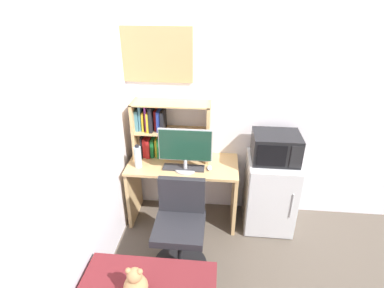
{
  "coord_description": "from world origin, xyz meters",
  "views": [
    {
      "loc": [
        -0.59,
        -3.06,
        2.39
      ],
      "look_at": [
        -0.86,
        -0.3,
        0.98
      ],
      "focal_mm": 28.51,
      "sensor_mm": 36.0,
      "label": 1
    }
  ],
  "objects_px": {
    "monitor": "(185,148)",
    "wall_corkboard": "(157,55)",
    "microwave": "(276,147)",
    "desk_chair": "(180,232)",
    "water_bottle": "(138,157)",
    "hutch_bookshelf": "(160,129)",
    "keyboard": "(184,168)",
    "teddy_bear": "(136,284)",
    "mini_fridge": "(269,193)",
    "computer_mouse": "(209,168)"
  },
  "relations": [
    {
      "from": "monitor",
      "to": "wall_corkboard",
      "type": "relative_size",
      "value": 0.76
    },
    {
      "from": "hutch_bookshelf",
      "to": "water_bottle",
      "type": "xyz_separation_m",
      "value": [
        -0.19,
        -0.26,
        -0.2
      ]
    },
    {
      "from": "monitor",
      "to": "keyboard",
      "type": "distance_m",
      "value": 0.25
    },
    {
      "from": "mini_fridge",
      "to": "hutch_bookshelf",
      "type": "bearing_deg",
      "value": 173.0
    },
    {
      "from": "computer_mouse",
      "to": "wall_corkboard",
      "type": "distance_m",
      "value": 1.25
    },
    {
      "from": "hutch_bookshelf",
      "to": "monitor",
      "type": "distance_m",
      "value": 0.42
    },
    {
      "from": "computer_mouse",
      "to": "water_bottle",
      "type": "bearing_deg",
      "value": -178.11
    },
    {
      "from": "microwave",
      "to": "wall_corkboard",
      "type": "height_order",
      "value": "wall_corkboard"
    },
    {
      "from": "computer_mouse",
      "to": "teddy_bear",
      "type": "xyz_separation_m",
      "value": [
        -0.44,
        -1.31,
        -0.17
      ]
    },
    {
      "from": "computer_mouse",
      "to": "teddy_bear",
      "type": "relative_size",
      "value": 0.38
    },
    {
      "from": "monitor",
      "to": "wall_corkboard",
      "type": "bearing_deg",
      "value": 129.28
    },
    {
      "from": "keyboard",
      "to": "desk_chair",
      "type": "distance_m",
      "value": 0.66
    },
    {
      "from": "computer_mouse",
      "to": "mini_fridge",
      "type": "relative_size",
      "value": 0.12
    },
    {
      "from": "keyboard",
      "to": "teddy_bear",
      "type": "height_order",
      "value": "keyboard"
    },
    {
      "from": "computer_mouse",
      "to": "water_bottle",
      "type": "height_order",
      "value": "water_bottle"
    },
    {
      "from": "teddy_bear",
      "to": "keyboard",
      "type": "bearing_deg",
      "value": 82.19
    },
    {
      "from": "desk_chair",
      "to": "teddy_bear",
      "type": "relative_size",
      "value": 3.39
    },
    {
      "from": "monitor",
      "to": "desk_chair",
      "type": "relative_size",
      "value": 0.61
    },
    {
      "from": "keyboard",
      "to": "computer_mouse",
      "type": "distance_m",
      "value": 0.26
    },
    {
      "from": "monitor",
      "to": "mini_fridge",
      "type": "distance_m",
      "value": 1.08
    },
    {
      "from": "desk_chair",
      "to": "mini_fridge",
      "type": "bearing_deg",
      "value": 36.93
    },
    {
      "from": "microwave",
      "to": "mini_fridge",
      "type": "bearing_deg",
      "value": -90.11
    },
    {
      "from": "mini_fridge",
      "to": "microwave",
      "type": "bearing_deg",
      "value": 89.89
    },
    {
      "from": "computer_mouse",
      "to": "mini_fridge",
      "type": "distance_m",
      "value": 0.74
    },
    {
      "from": "water_bottle",
      "to": "microwave",
      "type": "distance_m",
      "value": 1.41
    },
    {
      "from": "monitor",
      "to": "microwave",
      "type": "xyz_separation_m",
      "value": [
        0.9,
        0.14,
        -0.02
      ]
    },
    {
      "from": "hutch_bookshelf",
      "to": "desk_chair",
      "type": "xyz_separation_m",
      "value": [
        0.32,
        -0.82,
        -0.66
      ]
    },
    {
      "from": "monitor",
      "to": "water_bottle",
      "type": "relative_size",
      "value": 2.14
    },
    {
      "from": "hutch_bookshelf",
      "to": "keyboard",
      "type": "bearing_deg",
      "value": -42.14
    },
    {
      "from": "hutch_bookshelf",
      "to": "wall_corkboard",
      "type": "height_order",
      "value": "wall_corkboard"
    },
    {
      "from": "desk_chair",
      "to": "wall_corkboard",
      "type": "bearing_deg",
      "value": 109.65
    },
    {
      "from": "computer_mouse",
      "to": "microwave",
      "type": "distance_m",
      "value": 0.7
    },
    {
      "from": "keyboard",
      "to": "microwave",
      "type": "relative_size",
      "value": 0.92
    },
    {
      "from": "hutch_bookshelf",
      "to": "monitor",
      "type": "bearing_deg",
      "value": -42.65
    },
    {
      "from": "mini_fridge",
      "to": "desk_chair",
      "type": "xyz_separation_m",
      "value": [
        -0.89,
        -0.67,
        -0.02
      ]
    },
    {
      "from": "microwave",
      "to": "wall_corkboard",
      "type": "xyz_separation_m",
      "value": [
        -1.22,
        0.26,
        0.84
      ]
    },
    {
      "from": "hutch_bookshelf",
      "to": "desk_chair",
      "type": "height_order",
      "value": "hutch_bookshelf"
    },
    {
      "from": "microwave",
      "to": "computer_mouse",
      "type": "bearing_deg",
      "value": -171.84
    },
    {
      "from": "monitor",
      "to": "wall_corkboard",
      "type": "distance_m",
      "value": 0.97
    },
    {
      "from": "microwave",
      "to": "desk_chair",
      "type": "relative_size",
      "value": 0.53
    },
    {
      "from": "water_bottle",
      "to": "keyboard",
      "type": "bearing_deg",
      "value": 0.84
    },
    {
      "from": "water_bottle",
      "to": "monitor",
      "type": "bearing_deg",
      "value": -1.94
    },
    {
      "from": "hutch_bookshelf",
      "to": "keyboard",
      "type": "height_order",
      "value": "hutch_bookshelf"
    },
    {
      "from": "keyboard",
      "to": "monitor",
      "type": "bearing_deg",
      "value": -48.9
    },
    {
      "from": "monitor",
      "to": "wall_corkboard",
      "type": "xyz_separation_m",
      "value": [
        -0.32,
        0.39,
        0.82
      ]
    },
    {
      "from": "monitor",
      "to": "teddy_bear",
      "type": "relative_size",
      "value": 2.08
    },
    {
      "from": "computer_mouse",
      "to": "keyboard",
      "type": "bearing_deg",
      "value": -176.22
    },
    {
      "from": "water_bottle",
      "to": "desk_chair",
      "type": "xyz_separation_m",
      "value": [
        0.51,
        -0.55,
        -0.46
      ]
    },
    {
      "from": "keyboard",
      "to": "microwave",
      "type": "bearing_deg",
      "value": 6.91
    },
    {
      "from": "microwave",
      "to": "monitor",
      "type": "bearing_deg",
      "value": -171.44
    }
  ]
}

